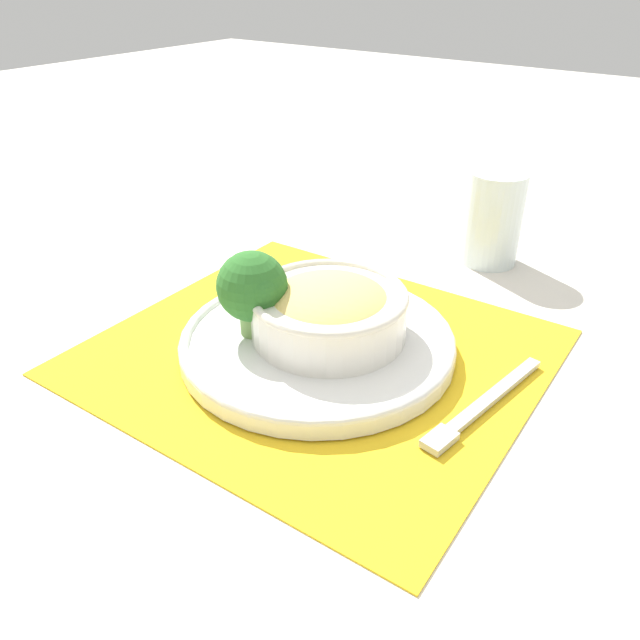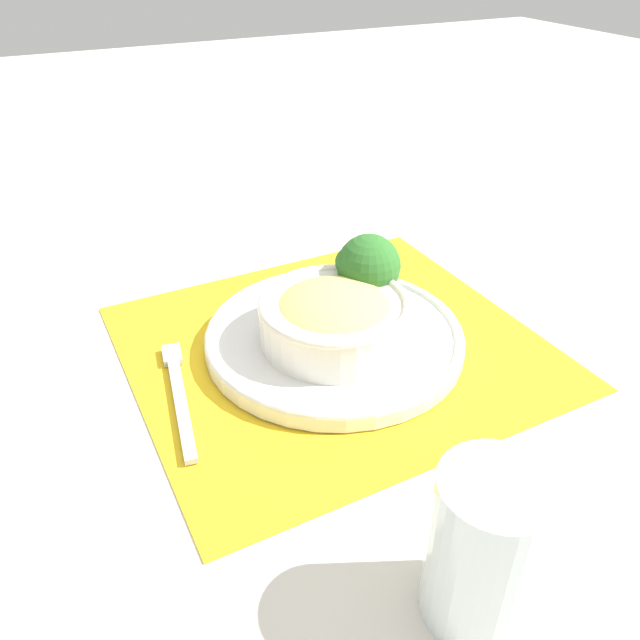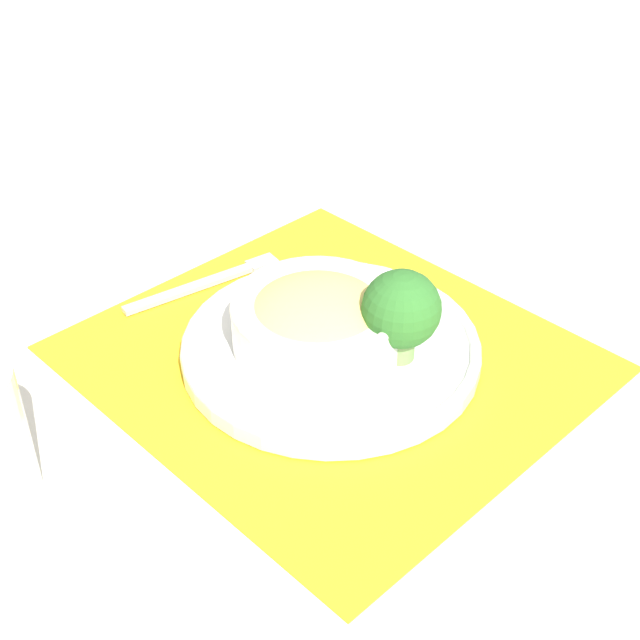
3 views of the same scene
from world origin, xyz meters
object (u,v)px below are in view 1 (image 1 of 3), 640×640
(bowl, at_px, (329,309))
(broccoli_floret, at_px, (252,288))
(water_glass, at_px, (492,223))
(fork, at_px, (475,410))

(bowl, bearing_deg, broccoli_floret, 33.74)
(bowl, height_order, water_glass, water_glass)
(bowl, height_order, broccoli_floret, broccoli_floret)
(bowl, relative_size, water_glass, 1.31)
(fork, bearing_deg, water_glass, -60.06)
(bowl, distance_m, water_glass, 0.32)
(fork, bearing_deg, broccoli_floret, 16.30)
(broccoli_floret, bearing_deg, bowl, -146.26)
(water_glass, bearing_deg, bowl, 81.44)
(water_glass, distance_m, fork, 0.35)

